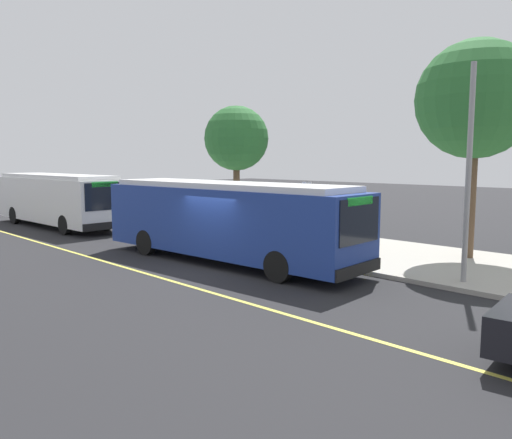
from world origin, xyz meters
The scene contains 12 objects.
ground_plane centered at (0.00, 0.00, 0.00)m, with size 120.00×120.00×0.00m, color #232326.
sidewalk_curb centered at (0.00, 6.00, 0.07)m, with size 44.00×6.40×0.15m, color #A8A399.
lane_stripe_center centered at (0.00, -2.20, 0.00)m, with size 36.00×0.14×0.01m, color #E0D64C.
transit_bus_main centered at (-0.56, 1.01, 1.62)m, with size 11.35×3.21×2.95m.
transit_bus_second centered at (-14.68, 0.78, 1.62)m, with size 10.69×2.87×2.95m.
bus_shelter centered at (-2.05, 6.13, 1.92)m, with size 2.90×1.60×2.48m.
waiting_bench centered at (-1.93, 5.97, 0.63)m, with size 1.60×0.48×0.95m.
route_sign_post centered at (1.08, 3.64, 1.96)m, with size 0.44×0.08×2.80m.
pedestrian_commuter centered at (-1.66, 3.89, 1.12)m, with size 0.24×0.40×1.69m.
street_tree_near_shelter centered at (-7.30, 7.71, 4.90)m, with size 3.53×3.53×6.55m.
street_tree_upstreet centered at (5.71, 7.48, 5.90)m, with size 4.26×4.26×7.91m.
utility_pole centered at (7.17, 3.63, 3.35)m, with size 0.16×0.16×6.40m, color gray.
Camera 1 is at (13.28, -11.16, 3.77)m, focal length 35.36 mm.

